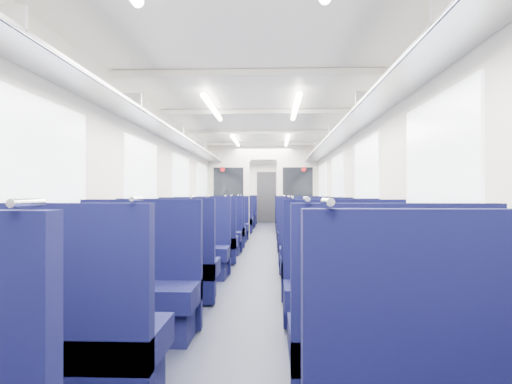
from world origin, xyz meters
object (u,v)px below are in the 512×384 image
seat_15 (304,236)px  seat_9 (328,268)px  seat_26 (243,216)px  seat_11 (317,253)px  seat_24 (241,217)px  seat_6 (137,293)px  seat_12 (206,242)px  end_door (267,197)px  seat_4 (65,345)px  seat_13 (310,244)px  seat_21 (293,221)px  seat_17 (301,232)px  seat_25 (290,217)px  seat_18 (228,227)px  seat_8 (169,269)px  seat_14 (215,236)px  seat_7 (347,293)px  seat_22 (238,219)px  seat_16 (222,231)px  seat_23 (291,219)px  seat_20 (235,221)px  bulkhead (263,190)px  seat_19 (298,227)px  seat_27 (289,216)px  seat_10 (193,252)px

seat_15 → seat_9: bearing=-90.0°
seat_26 → seat_15: bearing=-77.8°
seat_11 → seat_24: (-1.66, 8.83, 0.00)m
seat_6 → seat_12: bearing=90.0°
end_door → seat_4: 15.00m
seat_6 → seat_13: size_ratio=1.00×
seat_13 → seat_21: (0.00, 5.62, 0.00)m
seat_17 → seat_25: same height
seat_18 → seat_8: bearing=-90.0°
seat_8 → seat_14: (0.00, 3.61, 0.00)m
seat_11 → seat_21: same height
seat_7 → seat_17: size_ratio=1.00×
seat_7 → seat_22: size_ratio=1.00×
seat_17 → seat_7: bearing=-90.0°
seat_8 → seat_16: 4.60m
end_door → seat_16: 8.17m
seat_17 → seat_23: size_ratio=1.00×
seat_20 → seat_23: size_ratio=1.00×
seat_6 → seat_25: 11.43m
bulkhead → seat_9: 6.51m
bulkhead → seat_20: bearing=120.9°
seat_6 → seat_23: bearing=80.7°
seat_19 → seat_25: 4.51m
seat_18 → seat_11: bearing=-69.9°
seat_9 → seat_26: size_ratio=1.00×
seat_22 → seat_25: (1.66, 1.20, 0.00)m
seat_19 → seat_20: bearing=127.1°
seat_26 → seat_17: bearing=-76.1°
seat_6 → seat_20: (0.00, 8.99, 0.00)m
seat_8 → seat_24: 10.15m
end_door → seat_23: 3.75m
seat_15 → seat_22: 5.66m
seat_7 → seat_14: same height
seat_19 → seat_27: (0.00, 5.66, 0.00)m
seat_12 → seat_21: size_ratio=1.00×
seat_6 → seat_18: same height
seat_18 → seat_22: bearing=90.0°
seat_23 → seat_4: bearing=-98.3°
seat_18 → seat_24: size_ratio=1.00×
seat_8 → seat_21: same height
seat_4 → seat_8: bearing=90.0°
seat_18 → seat_23: (1.66, 3.25, 0.00)m
seat_6 → seat_10: size_ratio=1.00×
seat_17 → seat_18: 2.09m
seat_21 → seat_26: bearing=116.8°
seat_15 → seat_16: size_ratio=1.00×
seat_15 → seat_27: same height
seat_7 → seat_22: same height
seat_6 → seat_14: bearing=90.0°
seat_8 → bulkhead: bearing=82.8°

